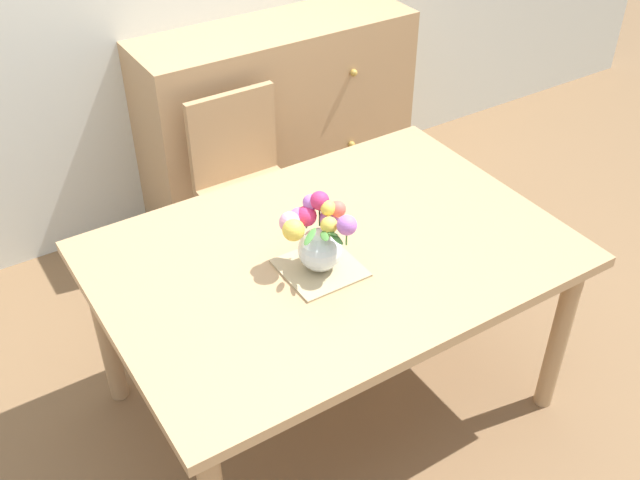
# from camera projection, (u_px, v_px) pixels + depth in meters

# --- Properties ---
(ground_plane) EXTENTS (12.00, 12.00, 0.00)m
(ground_plane) POSITION_uv_depth(u_px,v_px,m) (330.00, 397.00, 3.01)
(ground_plane) COLOR brown
(dining_table) EXTENTS (1.58, 1.10, 0.75)m
(dining_table) POSITION_uv_depth(u_px,v_px,m) (332.00, 268.00, 2.61)
(dining_table) COLOR tan
(dining_table) RESTS_ON ground_plane
(chair_far) EXTENTS (0.42, 0.42, 0.90)m
(chair_far) POSITION_uv_depth(u_px,v_px,m) (246.00, 179.00, 3.36)
(chair_far) COLOR tan
(chair_far) RESTS_ON ground_plane
(dresser) EXTENTS (1.40, 0.47, 1.00)m
(dresser) POSITION_uv_depth(u_px,v_px,m) (278.00, 121.00, 3.84)
(dresser) COLOR tan
(dresser) RESTS_ON ground_plane
(placemat) EXTENTS (0.25, 0.25, 0.01)m
(placemat) POSITION_uv_depth(u_px,v_px,m) (320.00, 268.00, 2.48)
(placemat) COLOR tan
(placemat) RESTS_ON dining_table
(flower_vase) EXTENTS (0.21, 0.23, 0.25)m
(flower_vase) POSITION_uv_depth(u_px,v_px,m) (317.00, 235.00, 2.41)
(flower_vase) COLOR silver
(flower_vase) RESTS_ON placemat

